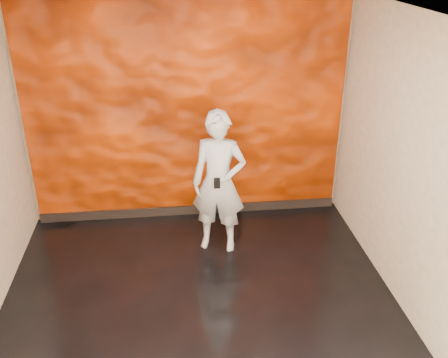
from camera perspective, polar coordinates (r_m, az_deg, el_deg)
room at (r=4.38m, az=-2.99°, el=-0.59°), size 4.02×4.02×2.81m
feature_wall at (r=6.20m, az=-4.24°, el=7.34°), size 3.90×0.06×2.75m
baseboard at (r=6.70m, az=-3.86°, el=-3.52°), size 3.90×0.04×0.12m
man at (r=5.65m, az=-0.60°, el=-0.43°), size 0.70×0.55×1.69m
phone at (r=5.38m, az=-0.80°, el=-0.48°), size 0.07×0.02×0.13m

